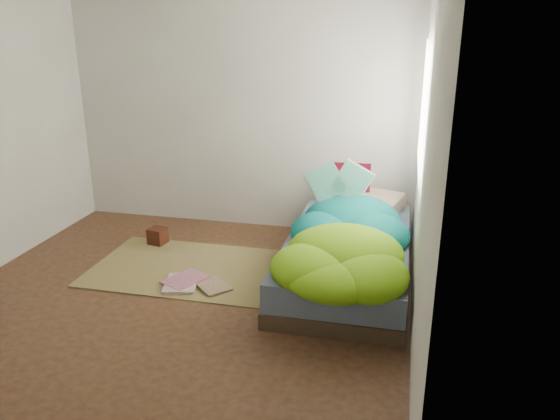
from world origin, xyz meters
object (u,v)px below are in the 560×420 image
object	(u,v)px
floor_book_b	(175,276)
floor_book_a	(165,283)
wooden_box	(158,236)
bed	(347,258)
pillow_magenta	(349,184)
open_book	(339,171)

from	to	relation	value
floor_book_b	floor_book_a	bearing A→B (deg)	-73.72
wooden_box	floor_book_a	bearing A→B (deg)	-61.56
bed	pillow_magenta	bearing A→B (deg)	96.21
open_book	wooden_box	distance (m)	1.87
bed	floor_book_b	size ratio (longest dim) A/B	5.86
wooden_box	floor_book_b	world-z (taller)	wooden_box
floor_book_a	floor_book_b	world-z (taller)	floor_book_b
floor_book_b	open_book	bearing A→B (deg)	55.67
open_book	floor_book_b	distance (m)	1.64
wooden_box	bed	bearing A→B (deg)	-8.75
pillow_magenta	floor_book_a	distance (m)	2.01
pillow_magenta	wooden_box	size ratio (longest dim) A/B	2.64
pillow_magenta	wooden_box	bearing A→B (deg)	-163.78
floor_book_a	floor_book_b	xyz separation A→B (m)	(0.03, 0.14, 0.00)
floor_book_b	bed	bearing A→B (deg)	41.88
bed	floor_book_a	world-z (taller)	bed
wooden_box	floor_book_a	size ratio (longest dim) A/B	0.44
pillow_magenta	bed	bearing A→B (deg)	-87.51
open_book	floor_book_a	bearing A→B (deg)	-158.92
pillow_magenta	floor_book_a	world-z (taller)	pillow_magenta
wooden_box	floor_book_b	xyz separation A→B (m)	(0.46, -0.67, -0.06)
pillow_magenta	open_book	distance (m)	0.66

